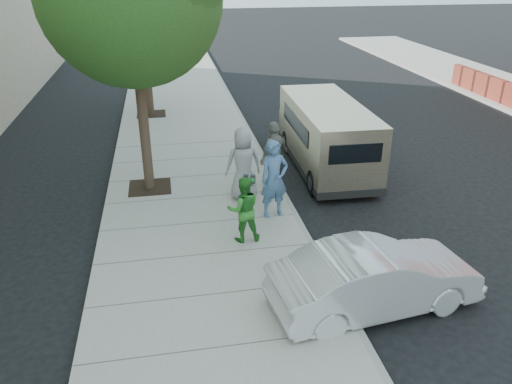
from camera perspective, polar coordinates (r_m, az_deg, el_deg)
ground at (r=12.80m, az=-1.70°, el=-3.68°), size 120.00×120.00×0.00m
sidewalk at (r=12.67m, az=-6.19°, el=-3.76°), size 5.00×60.00×0.15m
curb_face at (r=13.03m, az=4.57°, el=-2.82°), size 0.12×60.00×0.16m
parking_meter at (r=11.95m, az=-0.75°, el=0.32°), size 0.30×0.17×1.38m
van at (r=15.98m, az=7.98°, el=6.54°), size 2.09×5.82×2.14m
sedan at (r=9.87m, az=13.51°, el=-9.54°), size 4.22×1.95×1.34m
person_officer at (r=12.49m, az=2.09°, el=1.48°), size 0.82×0.62×2.02m
person_green_shirt at (r=11.46m, az=-1.44°, el=-1.98°), size 0.78×0.62×1.59m
person_gray_shirt at (r=13.47m, az=-1.45°, el=3.26°), size 1.01×0.68×2.00m
person_striped_polo at (r=13.97m, az=2.07°, el=4.10°), size 1.21×1.15×2.01m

